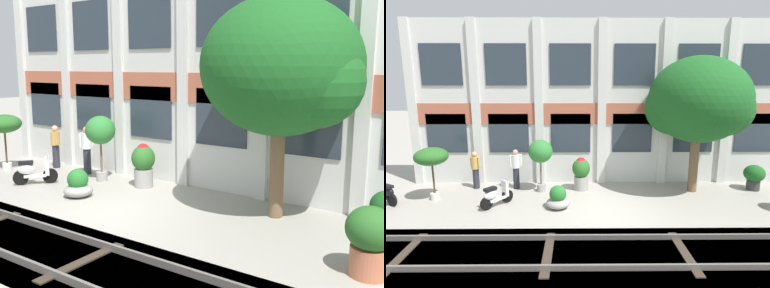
# 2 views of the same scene
# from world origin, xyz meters

# --- Properties ---
(ground_plane) EXTENTS (80.00, 80.00, 0.00)m
(ground_plane) POSITION_xyz_m (0.00, 0.00, 0.00)
(ground_plane) COLOR #9E998E
(apartment_facade) EXTENTS (16.52, 0.64, 7.01)m
(apartment_facade) POSITION_xyz_m (0.00, 3.31, 3.50)
(apartment_facade) COLOR silver
(apartment_facade) RESTS_ON ground
(rail_tracks) EXTENTS (24.16, 2.80, 0.43)m
(rail_tracks) POSITION_xyz_m (-0.00, -2.73, -0.13)
(rail_tracks) COLOR #4C473F
(rail_tracks) RESTS_ON ground
(broadleaf_tree) EXTENTS (4.07, 3.88, 5.44)m
(broadleaf_tree) POSITION_xyz_m (3.68, 1.91, 3.65)
(broadleaf_tree) COLOR brown
(broadleaf_tree) RESTS_ON ground
(potted_plant_low_pan) EXTENTS (0.98, 0.98, 2.16)m
(potted_plant_low_pan) POSITION_xyz_m (-2.56, 1.96, 1.62)
(potted_plant_low_pan) COLOR gray
(potted_plant_low_pan) RESTS_ON ground
(potted_plant_wide_bowl) EXTENTS (0.84, 0.84, 0.83)m
(potted_plant_wide_bowl) POSITION_xyz_m (-1.77, 0.25, 0.34)
(potted_plant_wide_bowl) COLOR gray
(potted_plant_wide_bowl) RESTS_ON ground
(potted_plant_glazed_jar) EXTENTS (0.74, 0.74, 1.39)m
(potted_plant_glazed_jar) POSITION_xyz_m (-0.90, 2.15, 0.77)
(potted_plant_glazed_jar) COLOR gray
(potted_plant_glazed_jar) RESTS_ON ground
(potted_plant_stone_basin) EXTENTS (0.82, 0.82, 1.06)m
(potted_plant_stone_basin) POSITION_xyz_m (6.31, 2.04, 0.62)
(potted_plant_stone_basin) COLOR #333333
(potted_plant_stone_basin) RESTS_ON ground
(potted_plant_terracotta_small) EXTENTS (1.22, 1.22, 2.03)m
(potted_plant_terracotta_small) POSITION_xyz_m (-6.53, 1.08, 1.65)
(potted_plant_terracotta_small) COLOR beige
(potted_plant_terracotta_small) RESTS_ON ground
(scooter_near_curb) EXTENTS (0.94, 1.13, 0.98)m
(scooter_near_curb) POSITION_xyz_m (-4.02, 0.38, 0.44)
(scooter_near_curb) COLOR black
(scooter_near_curb) RESTS_ON ground
(resident_by_doorway) EXTENTS (0.47, 0.34, 1.59)m
(resident_by_doorway) POSITION_xyz_m (-5.35, 2.35, 0.85)
(resident_by_doorway) COLOR #282833
(resident_by_doorway) RESTS_ON ground
(resident_watching_tracks) EXTENTS (0.49, 0.34, 1.68)m
(resident_watching_tracks) POSITION_xyz_m (-3.64, 2.32, 0.90)
(resident_watching_tracks) COLOR #282833
(resident_watching_tracks) RESTS_ON ground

